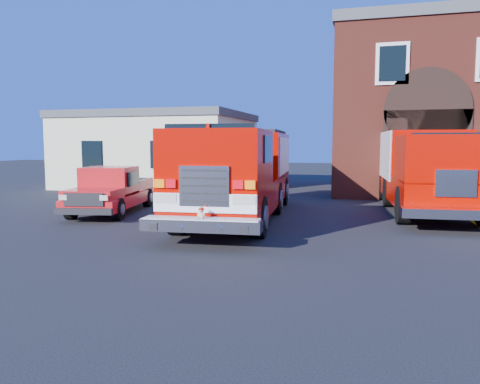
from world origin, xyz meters
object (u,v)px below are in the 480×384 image
(pickup_truck, at_px, (112,191))
(secondary_truck, at_px, (426,168))
(fire_engine, at_px, (240,172))
(side_building, at_px, (160,149))

(pickup_truck, distance_m, secondary_truck, 11.74)
(fire_engine, relative_size, secondary_truck, 1.07)
(secondary_truck, bearing_deg, fire_engine, -151.88)
(fire_engine, height_order, secondary_truck, fire_engine)
(side_building, relative_size, secondary_truck, 1.07)
(fire_engine, bearing_deg, secondary_truck, 28.12)
(side_building, xyz_separation_m, pickup_truck, (3.07, -10.52, -1.39))
(pickup_truck, bearing_deg, side_building, 106.25)
(side_building, distance_m, pickup_truck, 11.05)
(pickup_truck, relative_size, secondary_truck, 0.58)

